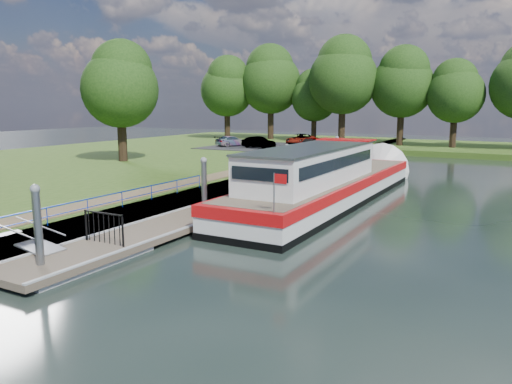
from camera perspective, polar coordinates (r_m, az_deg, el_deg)
The scene contains 17 objects.
ground at distance 17.59m, azimuth -21.99°, elevation -8.46°, with size 160.00×160.00×0.00m, color black.
riverbank at distance 40.49m, azimuth -21.84°, elevation 2.22°, with size 32.00×90.00×0.78m, color #304E16.
bank_edge at distance 30.25m, azimuth -2.87°, elevation 0.53°, with size 1.10×90.00×0.78m, color #473D2D.
footpath at distance 25.82m, azimuth -14.61°, elevation -0.49°, with size 1.60×40.00×0.05m, color brown.
carpark at distance 54.27m, azimuth 2.30°, elevation 5.16°, with size 14.00×12.00×0.06m, color black.
blue_fence at distance 21.17m, azimuth -20.69°, elevation -1.65°, with size 0.04×18.04×0.72m.
pontoon at distance 27.32m, azimuth -0.52°, elevation -0.91°, with size 2.50×30.00×0.56m.
mooring_piles at distance 27.13m, azimuth -0.52°, elevation 1.36°, with size 0.30×27.30×3.55m.
gangway at distance 19.12m, azimuth -24.49°, elevation -5.23°, with size 2.58×1.00×0.92m.
gate_panel at distance 18.68m, azimuth -17.01°, elevation -3.45°, with size 1.85×0.05×1.15m.
barge at distance 28.12m, azimuth 8.62°, elevation 1.15°, with size 4.36×21.15×4.78m.
horizon_trees at distance 60.94m, azimuth 15.12°, elevation 12.08°, with size 54.38×10.03×12.87m.
bank_tree_a at distance 42.20m, azimuth -15.23°, elevation 11.91°, with size 6.12×6.12×9.72m.
car_a at distance 51.02m, azimuth 6.25°, elevation 5.56°, with size 1.51×3.76×1.28m, color #999999.
car_b at distance 52.42m, azimuth 0.30°, elevation 5.69°, with size 1.27×3.64×1.20m, color #999999.
car_c at distance 55.18m, azimuth -2.80°, elevation 5.85°, with size 1.56×3.84×1.11m, color #999999.
car_d at distance 56.05m, azimuth 5.11°, elevation 5.98°, with size 2.14×4.64×1.29m, color #999999.
Camera 1 is at (13.15, -10.38, 5.34)m, focal length 35.00 mm.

